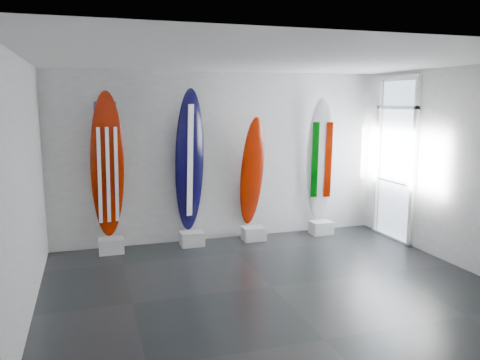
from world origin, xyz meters
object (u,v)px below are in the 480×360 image
object	(u,v)px
surfboard_usa	(107,166)
surfboard_italy	(321,160)
surfboard_swiss	(252,172)
surfboard_navy	(190,161)

from	to	relation	value
surfboard_usa	surfboard_italy	distance (m)	3.85
surfboard_usa	surfboard_swiss	bearing A→B (deg)	-11.21
surfboard_navy	surfboard_italy	xyz separation A→B (m)	(2.49, 0.00, -0.07)
surfboard_usa	surfboard_swiss	distance (m)	2.51
surfboard_usa	surfboard_navy	xyz separation A→B (m)	(1.36, 0.00, 0.02)
surfboard_navy	surfboard_italy	bearing A→B (deg)	-18.53
surfboard_swiss	surfboard_navy	bearing A→B (deg)	170.54
surfboard_navy	surfboard_swiss	xyz separation A→B (m)	(1.13, 0.00, -0.24)
surfboard_usa	surfboard_italy	size ratio (longest dim) A/B	1.04
surfboard_usa	surfboard_italy	xyz separation A→B (m)	(3.85, 0.00, -0.05)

